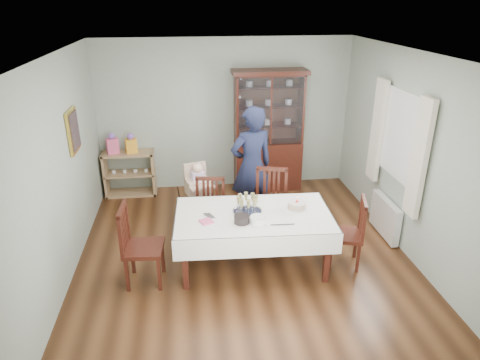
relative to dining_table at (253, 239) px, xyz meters
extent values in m
plane|color=#593319|center=(-0.09, 0.21, -0.38)|extent=(5.00, 5.00, 0.00)
plane|color=#9EAA99|center=(-0.09, 2.71, 0.97)|extent=(4.50, 0.00, 4.50)
plane|color=#9EAA99|center=(-2.34, 0.21, 0.97)|extent=(0.00, 5.00, 5.00)
plane|color=#9EAA99|center=(2.16, 0.21, 0.97)|extent=(0.00, 5.00, 5.00)
plane|color=white|center=(-0.09, 0.21, 2.32)|extent=(5.00, 5.00, 0.00)
cube|color=#421710|center=(0.00, 0.00, 0.34)|extent=(1.95, 1.14, 0.06)
cube|color=white|center=(0.00, 0.00, 0.37)|extent=(2.05, 1.25, 0.01)
cube|color=#421710|center=(0.66, 2.47, 0.07)|extent=(1.20, 0.45, 0.90)
cube|color=white|center=(0.66, 2.28, 1.12)|extent=(1.12, 0.01, 1.16)
cube|color=#421710|center=(0.66, 2.47, 1.76)|extent=(1.30, 0.48, 0.07)
cube|color=tan|center=(-1.84, 2.49, -0.36)|extent=(0.90, 0.38, 0.04)
cube|color=tan|center=(-1.84, 2.49, 0.02)|extent=(0.90, 0.38, 0.03)
cube|color=tan|center=(-1.84, 2.49, 0.40)|extent=(0.90, 0.38, 0.04)
cube|color=tan|center=(-2.26, 2.49, 0.02)|extent=(0.04, 0.38, 0.80)
cube|color=tan|center=(-1.42, 2.49, 0.02)|extent=(0.04, 0.38, 0.80)
cube|color=gold|center=(-2.31, 1.01, 1.27)|extent=(0.04, 0.48, 0.58)
cube|color=white|center=(2.13, 0.51, 1.17)|extent=(0.04, 1.02, 1.22)
cube|color=silver|center=(2.07, -0.11, 1.07)|extent=(0.07, 0.30, 1.55)
cube|color=silver|center=(2.07, 1.13, 1.07)|extent=(0.07, 0.30, 1.55)
cube|color=white|center=(2.07, 0.51, -0.08)|extent=(0.10, 0.80, 0.55)
cube|color=#421710|center=(-0.53, 0.59, 0.06)|extent=(0.50, 0.50, 0.05)
cube|color=#421710|center=(-0.50, 0.78, 0.32)|extent=(0.41, 0.11, 0.51)
cube|color=#421710|center=(0.34, 0.58, 0.10)|extent=(0.58, 0.58, 0.05)
cube|color=#421710|center=(0.39, 0.79, 0.40)|extent=(0.45, 0.15, 0.57)
cube|color=#421710|center=(-1.39, -0.19, 0.09)|extent=(0.50, 0.50, 0.05)
cube|color=#421710|center=(-1.60, -0.18, 0.38)|extent=(0.08, 0.45, 0.55)
cube|color=#421710|center=(1.20, -0.13, 0.05)|extent=(0.53, 0.53, 0.05)
cube|color=#421710|center=(1.39, -0.18, 0.32)|extent=(0.15, 0.40, 0.51)
imported|color=black|center=(0.16, 1.20, 0.55)|extent=(0.78, 0.62, 1.87)
cube|color=tan|center=(-0.67, 1.15, 0.28)|extent=(0.41, 0.38, 0.24)
cube|color=tan|center=(-0.67, 1.15, 0.48)|extent=(0.35, 0.15, 0.28)
cube|color=tan|center=(-0.67, 1.15, 0.36)|extent=(0.39, 0.25, 0.03)
cube|color=silver|center=(-0.67, 1.15, 0.44)|extent=(0.21, 0.18, 0.18)
sphere|color=beige|center=(-0.67, 1.15, 0.58)|extent=(0.15, 0.15, 0.15)
cylinder|color=silver|center=(-0.07, 0.06, 0.38)|extent=(0.37, 0.37, 0.01)
torus|color=silver|center=(-0.07, 0.06, 0.39)|extent=(0.38, 0.38, 0.01)
cylinder|color=white|center=(0.58, 0.06, 0.38)|extent=(0.27, 0.27, 0.01)
cylinder|color=brown|center=(0.58, 0.06, 0.43)|extent=(0.23, 0.23, 0.08)
cylinder|color=silver|center=(0.58, 0.06, 0.47)|extent=(0.23, 0.23, 0.01)
cylinder|color=#F24C4C|center=(0.58, 0.06, 0.51)|extent=(0.01, 0.01, 0.06)
sphere|color=yellow|center=(0.58, 0.06, 0.55)|extent=(0.02, 0.02, 0.02)
cylinder|color=black|center=(-0.18, -0.21, 0.42)|extent=(0.20, 0.20, 0.09)
cylinder|color=white|center=(0.02, -0.25, 0.42)|extent=(0.23, 0.23, 0.09)
cube|color=#ED5785|center=(-0.61, -0.14, 0.39)|extent=(0.19, 0.19, 0.02)
cube|color=silver|center=(0.31, -0.33, 0.38)|extent=(0.30, 0.04, 0.01)
cube|color=#ED5785|center=(-2.08, 2.47, 0.55)|extent=(0.23, 0.19, 0.27)
sphere|color=#E533B2|center=(-2.08, 2.47, 0.73)|extent=(0.11, 0.11, 0.11)
cube|color=#F7A927|center=(-1.76, 2.47, 0.54)|extent=(0.22, 0.18, 0.25)
sphere|color=#E533B2|center=(-1.76, 2.47, 0.71)|extent=(0.11, 0.11, 0.11)
camera|label=1|loc=(-0.79, -4.78, 2.93)|focal=32.00mm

